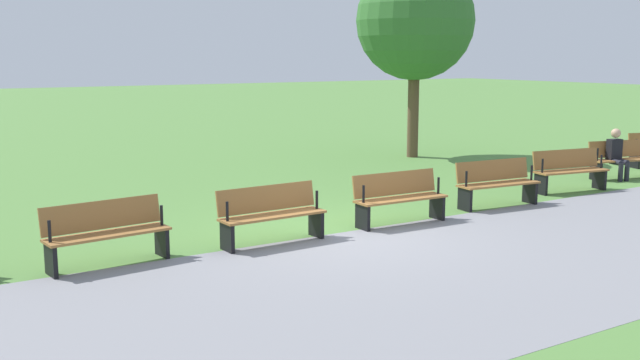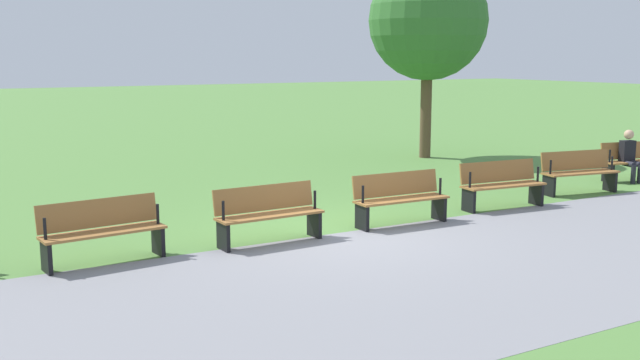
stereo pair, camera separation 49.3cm
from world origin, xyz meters
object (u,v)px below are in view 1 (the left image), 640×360
at_px(bench_5, 271,213).
at_px(tree_0, 415,21).
at_px(bench_4, 399,197).
at_px(bench_6, 106,232).
at_px(bench_1, 622,158).
at_px(person_seated, 617,153).
at_px(bench_2, 569,170).
at_px(bench_3, 496,182).

xyz_separation_m(bench_5, tree_0, (-8.15, -6.50, 3.35)).
relative_size(bench_4, bench_6, 0.99).
relative_size(bench_1, bench_4, 1.03).
xyz_separation_m(bench_6, tree_0, (-10.66, -6.34, 3.35)).
distance_m(bench_6, person_seated, 12.22).
distance_m(bench_5, tree_0, 10.96).
bearing_deg(bench_2, bench_5, 12.76).
bearing_deg(tree_0, person_seated, 105.23).
bearing_deg(bench_1, bench_5, 18.23).
bearing_deg(bench_6, person_seated, 177.91).
bearing_deg(bench_1, bench_3, 21.87).
height_order(bench_1, tree_0, tree_0).
height_order(bench_3, bench_5, same).
height_order(bench_5, bench_6, same).
bearing_deg(bench_6, bench_1, 178.16).
distance_m(bench_3, bench_6, 7.54).
bearing_deg(bench_2, bench_4, 14.58).
relative_size(bench_1, person_seated, 1.48).
bearing_deg(person_seated, bench_3, 21.59).
relative_size(bench_3, bench_4, 1.01).
bearing_deg(person_seated, bench_4, 19.79).
height_order(bench_4, tree_0, tree_0).
height_order(bench_2, tree_0, tree_0).
bearing_deg(bench_3, person_seated, -165.71).
relative_size(bench_1, bench_2, 1.00).
bearing_deg(person_seated, bench_2, 23.35).
relative_size(bench_1, bench_3, 1.01).
bearing_deg(tree_0, bench_4, 49.10).
relative_size(bench_2, bench_6, 1.01).
distance_m(bench_5, bench_6, 2.52).
height_order(bench_3, person_seated, person_seated).
relative_size(bench_6, tree_0, 0.32).
relative_size(bench_3, bench_6, 1.00).
relative_size(bench_2, bench_5, 1.02).
bearing_deg(person_seated, tree_0, -61.99).
height_order(bench_5, person_seated, person_seated).
relative_size(bench_3, tree_0, 0.32).
xyz_separation_m(bench_3, bench_6, (7.54, -0.00, 0.00)).
bearing_deg(bench_1, bench_4, 20.05).
distance_m(bench_2, tree_0, 6.92).
xyz_separation_m(bench_2, bench_3, (2.50, 0.32, 0.00)).
xyz_separation_m(bench_1, bench_2, (2.47, 0.48, 0.00)).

